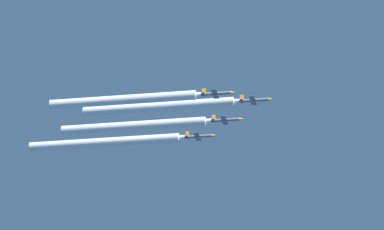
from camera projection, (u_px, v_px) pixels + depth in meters
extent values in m
cylinder|color=slate|center=(254.00, 100.00, 441.02)|extent=(1.14, 9.85, 1.14)
cone|color=orange|center=(271.00, 99.00, 440.14)|extent=(1.08, 1.66, 1.08)
ellipsoid|color=#332D14|center=(261.00, 99.00, 440.88)|extent=(0.63, 2.28, 0.51)
cube|color=slate|center=(253.00, 101.00, 441.07)|extent=(8.29, 1.97, 0.12)
cube|color=slate|center=(242.00, 101.00, 441.71)|extent=(3.52, 1.14, 0.12)
cube|color=orange|center=(242.00, 97.00, 442.26)|extent=(0.10, 1.35, 1.76)
cylinder|color=black|center=(240.00, 101.00, 441.82)|extent=(0.86, 0.62, 0.86)
cylinder|color=slate|center=(226.00, 120.00, 453.41)|extent=(1.14, 9.85, 1.14)
cone|color=orange|center=(242.00, 119.00, 452.53)|extent=(1.08, 1.66, 1.08)
ellipsoid|color=#332D14|center=(232.00, 118.00, 453.26)|extent=(0.63, 2.28, 0.51)
cube|color=slate|center=(224.00, 120.00, 453.45)|extent=(8.29, 1.97, 0.12)
cube|color=slate|center=(213.00, 121.00, 454.10)|extent=(3.52, 1.14, 0.12)
cube|color=orange|center=(214.00, 117.00, 454.64)|extent=(0.10, 1.35, 1.76)
cylinder|color=black|center=(211.00, 121.00, 454.21)|extent=(0.86, 0.62, 0.86)
cylinder|color=slate|center=(216.00, 94.00, 432.85)|extent=(1.14, 9.85, 1.14)
cone|color=orange|center=(233.00, 92.00, 431.96)|extent=(1.08, 1.66, 1.08)
ellipsoid|color=#332D14|center=(223.00, 92.00, 432.70)|extent=(0.63, 2.28, 0.51)
cube|color=slate|center=(215.00, 94.00, 432.89)|extent=(8.29, 1.97, 0.12)
cube|color=slate|center=(204.00, 94.00, 433.54)|extent=(3.52, 1.14, 0.12)
cube|color=orange|center=(204.00, 91.00, 434.08)|extent=(0.10, 1.35, 1.76)
cylinder|color=black|center=(202.00, 95.00, 433.65)|extent=(0.86, 0.62, 0.86)
cylinder|color=slate|center=(199.00, 136.00, 464.18)|extent=(1.14, 9.85, 1.14)
cone|color=orange|center=(214.00, 135.00, 463.29)|extent=(1.08, 1.66, 1.08)
ellipsoid|color=#332D14|center=(205.00, 135.00, 464.03)|extent=(0.63, 2.28, 0.51)
cube|color=slate|center=(198.00, 137.00, 464.22)|extent=(8.29, 1.97, 0.12)
cube|color=slate|center=(187.00, 137.00, 464.87)|extent=(3.52, 1.14, 0.12)
cube|color=orange|center=(187.00, 133.00, 465.41)|extent=(0.10, 1.35, 1.76)
cylinder|color=black|center=(185.00, 137.00, 464.98)|extent=(0.86, 0.62, 0.86)
cylinder|color=white|center=(174.00, 106.00, 445.45)|extent=(1.73, 46.99, 1.73)
cylinder|color=white|center=(158.00, 107.00, 446.32)|extent=(3.30, 54.04, 3.30)
cylinder|color=white|center=(148.00, 125.00, 457.79)|extent=(1.73, 46.39, 1.73)
cylinder|color=white|center=(133.00, 126.00, 458.65)|extent=(3.30, 53.35, 3.30)
cylinder|color=white|center=(138.00, 99.00, 437.11)|extent=(1.73, 44.83, 1.73)
cylinder|color=white|center=(122.00, 100.00, 437.94)|extent=(3.30, 51.56, 3.30)
cylinder|color=white|center=(119.00, 141.00, 468.79)|extent=(1.73, 49.43, 1.73)
cylinder|color=white|center=(104.00, 142.00, 469.71)|extent=(3.30, 56.84, 3.30)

